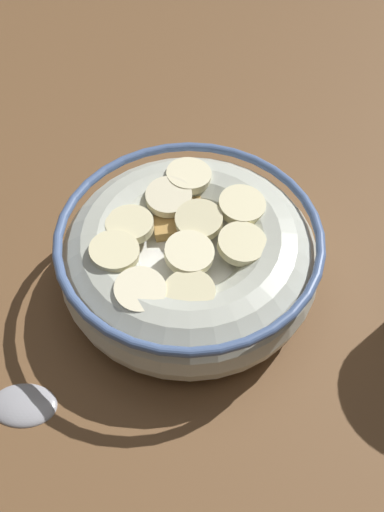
% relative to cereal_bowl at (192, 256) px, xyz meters
% --- Properties ---
extents(ground_plane, '(1.22, 1.22, 0.02)m').
position_rel_cereal_bowl_xyz_m(ground_plane, '(0.00, 0.00, -0.04)').
color(ground_plane, brown).
extents(cereal_bowl, '(0.17, 0.17, 0.06)m').
position_rel_cereal_bowl_xyz_m(cereal_bowl, '(0.00, 0.00, 0.00)').
color(cereal_bowl, beige).
rests_on(cereal_bowl, ground_plane).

